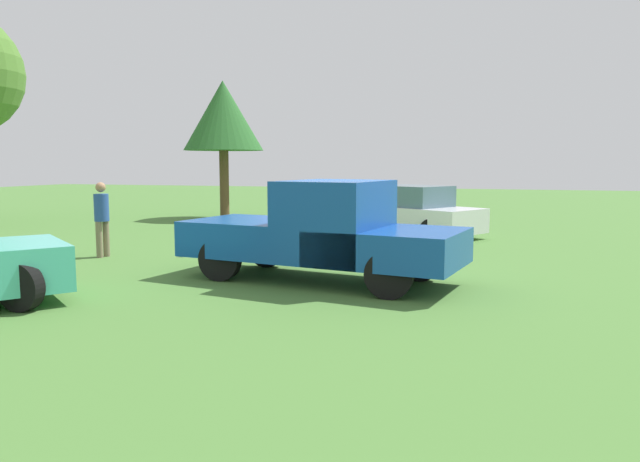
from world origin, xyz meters
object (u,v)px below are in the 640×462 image
tree_back_left (223,117)px  pickup_truck (327,230)px  sedan_near (407,212)px  person_bystander (102,215)px

tree_back_left → pickup_truck: bearing=-56.0°
pickup_truck → tree_back_left: size_ratio=1.01×
pickup_truck → sedan_near: 7.45m
sedan_near → person_bystander: size_ratio=2.86×
person_bystander → tree_back_left: bearing=-69.7°
pickup_truck → sedan_near: bearing=-82.5°
pickup_truck → person_bystander: pickup_truck is taller
pickup_truck → person_bystander: 5.73m
person_bystander → tree_back_left: 10.04m
person_bystander → tree_back_left: (-1.60, 9.48, 2.92)m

